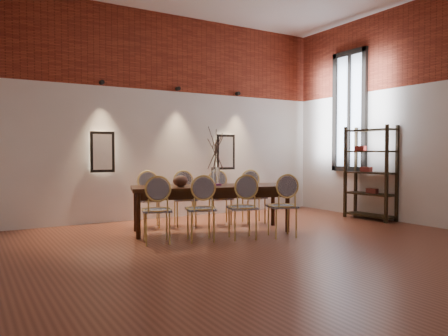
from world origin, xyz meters
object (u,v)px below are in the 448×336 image
chair_near_d (282,206)px  chair_near_c (242,207)px  chair_far_c (220,198)px  shelving_rack (370,173)px  chair_near_b (201,209)px  book (212,184)px  chair_near_a (157,210)px  chair_far_b (185,199)px  chair_far_a (149,200)px  vase (215,176)px  chair_far_d (254,197)px  bowl (180,181)px  dining_table (211,209)px

chair_near_d → chair_near_c: bearing=180.0°
chair_far_c → shelving_rack: size_ratio=0.52×
chair_near_b → book: (0.55, 0.62, 0.30)m
chair_near_c → chair_near_a: bearing=180.0°
chair_far_b → chair_far_c: (0.61, -0.18, 0.00)m
chair_near_c → chair_far_a: 1.87m
chair_near_a → vase: size_ratio=3.13×
chair_far_c → chair_far_d: same height
chair_far_a → chair_far_b: 0.64m
chair_far_b → shelving_rack: shelving_rack is taller
chair_near_a → bowl: chair_near_a is taller
chair_near_c → chair_far_a: (-0.83, 1.68, 0.00)m
chair_far_d → book: (-1.06, -0.34, 0.30)m
book → dining_table: bearing=-132.3°
chair_far_a → chair_near_b: bearing=114.8°
chair_near_b → chair_far_c: size_ratio=1.00×
vase → shelving_rack: shelving_rack is taller
chair_near_b → chair_far_d: same height
chair_far_a → chair_far_c: (1.22, -0.36, 0.00)m
chair_far_d → book: bearing=34.1°
chair_far_a → chair_far_d: size_ratio=1.00×
chair_far_d → shelving_rack: (2.17, -0.80, 0.43)m
chair_near_c → chair_far_d: size_ratio=1.00×
chair_near_d → vase: 1.20m
chair_far_b → book: 0.77m
chair_near_d → chair_far_b: size_ratio=1.00×
chair_far_b → bowl: chair_far_b is taller
vase → chair_near_d: bearing=-54.2°
chair_near_b → chair_far_a: 1.52m
dining_table → chair_near_d: bearing=-35.8°
chair_near_a → chair_near_d: size_ratio=1.00×
chair_near_b → vase: vase is taller
chair_near_c → chair_far_c: (0.39, 1.32, 0.00)m
chair_near_b → chair_near_d: (1.22, -0.36, 0.00)m
chair_far_a → chair_far_d: (1.83, -0.54, 0.00)m
chair_far_d → book: 1.15m
chair_near_d → chair_near_b: bearing=180.0°
vase → bowl: vase is taller
chair_near_b → chair_far_d: (1.61, 0.96, 0.00)m
chair_near_d → bowl: size_ratio=3.92×
chair_near_b → chair_far_b: same height
dining_table → chair_far_d: chair_far_d is taller
chair_far_a → vase: 1.30m
chair_near_a → chair_far_d: same height
chair_far_b → chair_far_d: 1.27m
chair_near_a → book: chair_near_a is taller
chair_far_c → shelving_rack: 2.98m
bowl → vase: bearing=-11.4°
chair_far_c → chair_near_c: bearing=90.0°
chair_far_a → shelving_rack: (4.00, -1.34, 0.43)m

